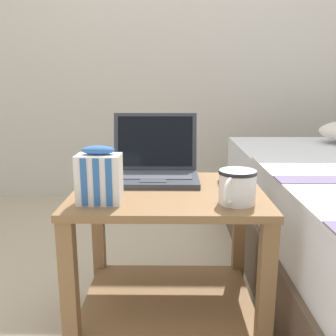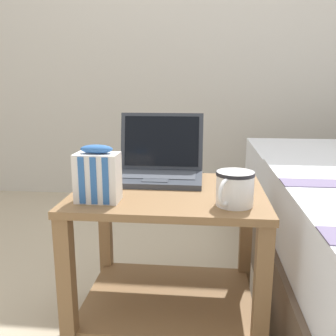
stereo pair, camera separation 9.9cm
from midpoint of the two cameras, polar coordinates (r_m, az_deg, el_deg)
The scene contains 7 objects.
ground_plane at distance 1.42m, azimuth 2.32°, elevation -23.64°, with size 8.00×8.00×0.00m, color tan.
back_wall at distance 2.80m, azimuth 4.69°, elevation 21.12°, with size 8.00×0.05×2.50m.
bedside_table at distance 1.26m, azimuth 2.46°, elevation -11.52°, with size 0.60×0.48×0.51m.
laptop at distance 1.32m, azimuth 0.74°, elevation 0.33°, with size 0.31×0.26×0.22m.
mug_front_left at distance 1.06m, azimuth 12.75°, elevation -2.86°, with size 0.11×0.14×0.10m.
snack_bag at distance 1.07m, azimuth -8.11°, elevation -1.16°, with size 0.12×0.08×0.16m.
cell_phone at distance 1.22m, azimuth 12.18°, elevation -3.07°, with size 0.07×0.14×0.01m.
Camera 2 is at (0.11, -1.14, 0.85)m, focal length 40.00 mm.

